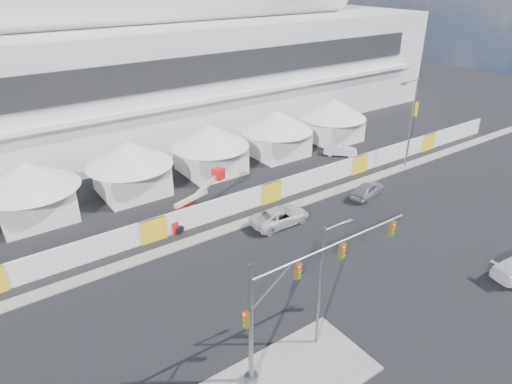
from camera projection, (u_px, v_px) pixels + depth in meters
ground at (329, 309)px, 30.10m from camera, size 160.00×160.00×0.00m
median_island at (286, 381)px, 24.78m from camera, size 10.00×5.00×0.15m
far_curb at (384, 174)px, 49.55m from camera, size 80.00×1.20×0.12m
stadium at (166, 57)px, 60.80m from camera, size 80.00×24.80×21.98m
tent_row at (172, 153)px, 46.55m from camera, size 53.40×8.40×5.40m
hoarding_fence at (270, 192)px, 43.38m from camera, size 70.00×0.25×2.00m
scaffold_tower at (383, 60)px, 77.53m from camera, size 4.40×4.40×12.00m
sedan_silver at (368, 190)px, 44.47m from camera, size 2.69×4.66×1.49m
pickup_curb at (280, 216)px, 39.68m from camera, size 2.53×5.45×1.51m
lot_car_a at (340, 150)px, 54.30m from camera, size 3.71×3.76×1.29m
traffic_mast at (288, 301)px, 24.02m from camera, size 11.42×0.74×7.63m
streetlight_median at (323, 279)px, 25.35m from camera, size 2.19×0.22×7.92m
streetlight_curb at (411, 118)px, 48.63m from camera, size 2.97×0.67×10.02m
boom_lift at (189, 212)px, 39.92m from camera, size 7.36×2.61×3.62m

